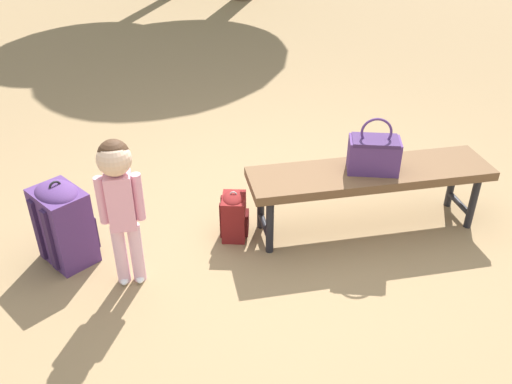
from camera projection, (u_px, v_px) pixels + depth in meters
name	position (u px, v px, depth m)	size (l,w,h in m)	color
ground_plane	(281.00, 239.00, 3.62)	(40.00, 40.00, 0.00)	#8C704C
park_bench	(370.00, 177.00, 3.54)	(1.63, 0.53, 0.45)	brown
handbag	(374.00, 153.00, 3.43)	(0.36, 0.28, 0.37)	#4C2D66
child_standing	(119.00, 192.00, 2.95)	(0.25, 0.19, 0.93)	#E5B2C6
backpack_large	(63.00, 221.00, 3.30)	(0.38, 0.41, 0.56)	#4C2D66
backpack_small	(234.00, 214.00, 3.56)	(0.22, 0.24, 0.35)	maroon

